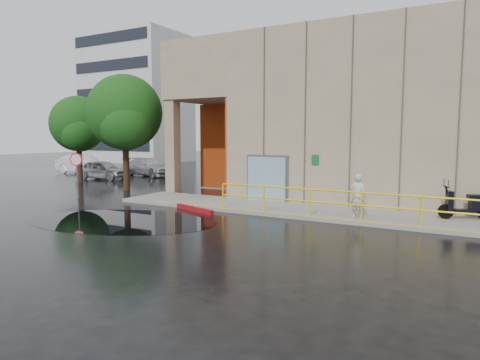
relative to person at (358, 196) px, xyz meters
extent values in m
plane|color=black|center=(-4.95, -3.59, -0.96)|extent=(120.00, 120.00, 0.00)
cube|color=gray|center=(-0.95, 0.91, -0.89)|extent=(20.00, 3.00, 0.15)
cube|color=gray|center=(1.05, 7.41, 3.04)|extent=(16.00, 10.00, 8.00)
cube|color=gray|center=(-8.95, 7.41, 5.54)|extent=(4.00, 10.00, 3.00)
cube|color=gray|center=(-10.55, 2.81, 1.54)|extent=(0.60, 0.60, 5.00)
cube|color=#B33110|center=(-8.95, 5.91, 1.54)|extent=(3.80, 0.15, 4.90)
cube|color=#B33110|center=(-7.00, 4.16, 1.54)|extent=(0.10, 3.50, 4.90)
cube|color=#97BCCE|center=(-4.75, 2.29, 0.19)|extent=(1.90, 0.10, 2.00)
cube|color=#5D5D61|center=(-4.75, 2.37, 0.19)|extent=(2.10, 0.06, 2.20)
cube|color=#0E6327|center=(-2.45, 2.35, 1.14)|extent=(0.32, 0.04, 0.42)
cylinder|color=yellow|center=(-0.70, -0.44, 0.19)|extent=(9.50, 0.06, 0.06)
cylinder|color=yellow|center=(-0.70, -0.44, -0.26)|extent=(9.50, 0.06, 0.06)
cube|color=silver|center=(-32.95, 24.41, 6.54)|extent=(12.00, 8.00, 15.00)
imported|color=silver|center=(0.00, 0.00, 0.00)|extent=(0.64, 0.47, 1.63)
cylinder|color=black|center=(2.80, 1.46, -0.55)|extent=(0.54, 0.29, 0.53)
cylinder|color=#5D5D61|center=(-13.82, -0.74, 0.03)|extent=(0.06, 0.06, 1.99)
cylinder|color=red|center=(-13.82, -0.77, 0.98)|extent=(0.64, 0.33, 0.69)
cylinder|color=white|center=(-13.82, -0.79, 0.98)|extent=(0.50, 0.24, 0.54)
cube|color=maroon|center=(-6.52, -0.98, -0.87)|extent=(2.32, 0.98, 0.18)
cube|color=black|center=(-7.69, -3.96, -0.96)|extent=(8.15, 6.11, 0.01)
imported|color=#AFB3B7|center=(-19.86, 6.55, -0.27)|extent=(4.19, 2.03, 1.38)
imported|color=white|center=(-24.80, 9.04, -0.19)|extent=(4.78, 1.90, 1.55)
imported|color=#B1B5B9|center=(-18.72, 10.25, -0.27)|extent=(5.04, 2.78, 1.38)
cylinder|color=black|center=(-13.87, 2.73, 0.62)|extent=(0.36, 0.36, 3.18)
sphere|color=#1D621E|center=(-13.87, 2.73, 3.48)|extent=(4.24, 4.24, 4.24)
sphere|color=#1D621E|center=(-13.29, 2.19, 2.85)|extent=(2.97, 2.97, 2.97)
cylinder|color=black|center=(-19.97, 4.64, 0.44)|extent=(0.36, 0.36, 2.82)
sphere|color=#215D1F|center=(-19.97, 4.64, 2.97)|extent=(3.73, 3.73, 3.73)
sphere|color=#215D1F|center=(-19.37, 4.23, 2.41)|extent=(2.61, 2.61, 2.61)
camera|label=1|loc=(3.71, -15.43, 2.18)|focal=32.00mm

